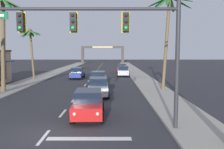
{
  "coord_description": "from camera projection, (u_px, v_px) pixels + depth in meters",
  "views": [
    {
      "loc": [
        3.28,
        -11.29,
        4.09
      ],
      "look_at": [
        3.31,
        8.0,
        2.2
      ],
      "focal_mm": 37.59,
      "sensor_mm": 36.0,
      "label": 1
    }
  ],
  "objects": [
    {
      "name": "sidewalk_left",
      "position": [
        29.0,
        82.0,
        31.51
      ],
      "size": [
        3.2,
        110.0,
        0.14
      ],
      "primitive_type": "cube",
      "color": "#9E998E",
      "rests_on": "ground"
    },
    {
      "name": "town_gateway_arch",
      "position": [
        102.0,
        52.0,
        81.47
      ],
      "size": [
        14.85,
        0.9,
        5.99
      ],
      "color": "#423D38",
      "rests_on": "ground"
    },
    {
      "name": "sedan_third_in_queue",
      "position": [
        98.0,
        87.0,
        21.59
      ],
      "size": [
        2.07,
        4.5,
        1.68
      ],
      "color": "silver",
      "rests_on": "ground"
    },
    {
      "name": "lane_markings",
      "position": [
        91.0,
        82.0,
        31.98
      ],
      "size": [
        4.28,
        89.93,
        0.01
      ],
      "color": "silver",
      "rests_on": "ground"
    },
    {
      "name": "ground_plane",
      "position": [
        46.0,
        134.0,
        11.63
      ],
      "size": [
        220.0,
        220.0,
        0.0
      ],
      "primitive_type": "plane",
      "color": "#2D2D33"
    },
    {
      "name": "sedan_oncoming_far",
      "position": [
        77.0,
        73.0,
        35.6
      ],
      "size": [
        1.99,
        4.47,
        1.68
      ],
      "color": "navy",
      "rests_on": "ground"
    },
    {
      "name": "sedan_lead_at_stop_bar",
      "position": [
        88.0,
        103.0,
        14.7
      ],
      "size": [
        2.08,
        4.5,
        1.68
      ],
      "color": "red",
      "rests_on": "ground"
    },
    {
      "name": "sidewalk_right",
      "position": [
        145.0,
        82.0,
        31.54
      ],
      "size": [
        3.2,
        110.0,
        0.14
      ],
      "primitive_type": "cube",
      "color": "#9E998E",
      "rests_on": "ground"
    },
    {
      "name": "sedan_parked_nearest_kerb",
      "position": [
        121.0,
        68.0,
        45.56
      ],
      "size": [
        2.05,
        4.49,
        1.68
      ],
      "color": "red",
      "rests_on": "ground"
    },
    {
      "name": "sedan_parked_mid_kerb",
      "position": [
        123.0,
        71.0,
        39.29
      ],
      "size": [
        2.06,
        4.5,
        1.68
      ],
      "color": "silver",
      "rests_on": "ground"
    },
    {
      "name": "traffic_signal_mast",
      "position": [
        106.0,
        33.0,
        11.73
      ],
      "size": [
        10.6,
        0.41,
        6.8
      ],
      "color": "#2D2D33",
      "rests_on": "ground"
    },
    {
      "name": "palm_left_second",
      "position": [
        2.0,
        26.0,
        22.85
      ],
      "size": [
        4.59,
        4.75,
        9.41
      ],
      "color": "brown",
      "rests_on": "ground"
    },
    {
      "name": "sedan_fifth_in_queue",
      "position": [
        98.0,
        78.0,
        28.47
      ],
      "size": [
        1.96,
        4.46,
        1.68
      ],
      "color": "silver",
      "rests_on": "ground"
    },
    {
      "name": "palm_right_second",
      "position": [
        167.0,
        21.0,
        23.69
      ],
      "size": [
        4.38,
        4.55,
        9.8
      ],
      "color": "brown",
      "rests_on": "ground"
    },
    {
      "name": "palm_left_third",
      "position": [
        30.0,
        41.0,
        33.13
      ],
      "size": [
        2.87,
        2.98,
        7.28
      ],
      "color": "brown",
      "rests_on": "ground"
    }
  ]
}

